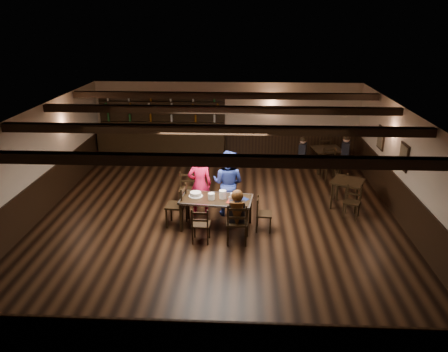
{
  "coord_description": "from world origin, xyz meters",
  "views": [
    {
      "loc": [
        0.63,
        -9.71,
        4.83
      ],
      "look_at": [
        0.14,
        0.2,
        1.14
      ],
      "focal_mm": 35.0,
      "sensor_mm": 36.0,
      "label": 1
    }
  ],
  "objects_px": {
    "man_blue": "(228,183)",
    "woman_pink": "(200,185)",
    "dining_table": "(216,201)",
    "bar_counter": "(162,141)",
    "cake": "(196,194)",
    "chair_near_right": "(237,221)",
    "chair_near_left": "(200,223)"
  },
  "relations": [
    {
      "from": "chair_near_right",
      "to": "woman_pink",
      "type": "distance_m",
      "value": 1.8
    },
    {
      "from": "chair_near_right",
      "to": "cake",
      "type": "relative_size",
      "value": 2.94
    },
    {
      "from": "man_blue",
      "to": "bar_counter",
      "type": "height_order",
      "value": "bar_counter"
    },
    {
      "from": "woman_pink",
      "to": "cake",
      "type": "relative_size",
      "value": 4.86
    },
    {
      "from": "woman_pink",
      "to": "man_blue",
      "type": "distance_m",
      "value": 0.71
    },
    {
      "from": "dining_table",
      "to": "bar_counter",
      "type": "distance_m",
      "value": 5.46
    },
    {
      "from": "dining_table",
      "to": "woman_pink",
      "type": "height_order",
      "value": "woman_pink"
    },
    {
      "from": "man_blue",
      "to": "bar_counter",
      "type": "distance_m",
      "value": 4.9
    },
    {
      "from": "man_blue",
      "to": "woman_pink",
      "type": "bearing_deg",
      "value": 24.24
    },
    {
      "from": "chair_near_right",
      "to": "bar_counter",
      "type": "bearing_deg",
      "value": 115.02
    },
    {
      "from": "bar_counter",
      "to": "cake",
      "type": "bearing_deg",
      "value": -70.82
    },
    {
      "from": "chair_near_left",
      "to": "woman_pink",
      "type": "relative_size",
      "value": 0.52
    },
    {
      "from": "dining_table",
      "to": "chair_near_left",
      "type": "distance_m",
      "value": 0.86
    },
    {
      "from": "cake",
      "to": "bar_counter",
      "type": "bearing_deg",
      "value": 109.18
    },
    {
      "from": "chair_near_left",
      "to": "man_blue",
      "type": "relative_size",
      "value": 0.5
    },
    {
      "from": "man_blue",
      "to": "cake",
      "type": "relative_size",
      "value": 5.07
    },
    {
      "from": "man_blue",
      "to": "dining_table",
      "type": "bearing_deg",
      "value": 92.0
    },
    {
      "from": "chair_near_left",
      "to": "bar_counter",
      "type": "bearing_deg",
      "value": 108.18
    },
    {
      "from": "woman_pink",
      "to": "man_blue",
      "type": "bearing_deg",
      "value": 175.68
    },
    {
      "from": "chair_near_right",
      "to": "woman_pink",
      "type": "relative_size",
      "value": 0.6
    },
    {
      "from": "dining_table",
      "to": "chair_near_right",
      "type": "distance_m",
      "value": 0.96
    },
    {
      "from": "chair_near_right",
      "to": "cake",
      "type": "bearing_deg",
      "value": 137.82
    },
    {
      "from": "man_blue",
      "to": "chair_near_left",
      "type": "bearing_deg",
      "value": 90.62
    },
    {
      "from": "chair_near_right",
      "to": "cake",
      "type": "height_order",
      "value": "chair_near_right"
    },
    {
      "from": "chair_near_left",
      "to": "cake",
      "type": "height_order",
      "value": "cake"
    },
    {
      "from": "dining_table",
      "to": "man_blue",
      "type": "height_order",
      "value": "man_blue"
    },
    {
      "from": "woman_pink",
      "to": "dining_table",
      "type": "bearing_deg",
      "value": 114.87
    },
    {
      "from": "chair_near_right",
      "to": "woman_pink",
      "type": "bearing_deg",
      "value": 122.75
    },
    {
      "from": "dining_table",
      "to": "man_blue",
      "type": "relative_size",
      "value": 1.03
    },
    {
      "from": "cake",
      "to": "bar_counter",
      "type": "relative_size",
      "value": 0.07
    },
    {
      "from": "chair_near_left",
      "to": "bar_counter",
      "type": "height_order",
      "value": "bar_counter"
    },
    {
      "from": "cake",
      "to": "woman_pink",
      "type": "bearing_deg",
      "value": 86.12
    }
  ]
}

